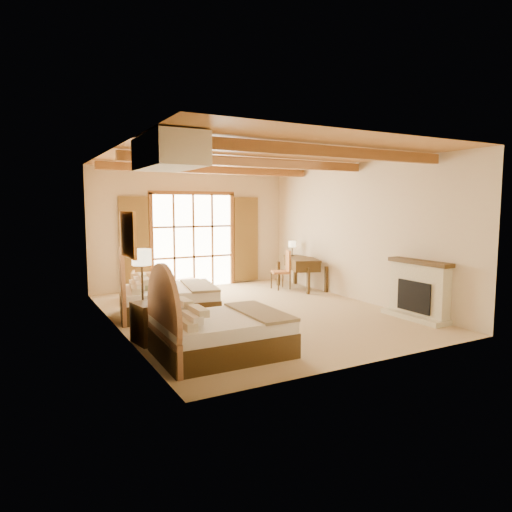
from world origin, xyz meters
TOP-DOWN VIEW (x-y plane):
  - floor at (0.00, 0.00)m, footprint 7.00×7.00m
  - wall_back at (0.00, 3.50)m, footprint 5.50×0.00m
  - wall_left at (-2.75, 0.00)m, footprint 0.00×7.00m
  - wall_right at (2.75, 0.00)m, footprint 0.00×7.00m
  - ceiling at (0.00, 0.00)m, footprint 7.00×7.00m
  - ceiling_beams at (0.00, 0.00)m, footprint 5.39×4.60m
  - french_doors at (0.00, 3.44)m, footprint 3.95×0.08m
  - fireplace at (2.60, -2.00)m, footprint 0.46×1.40m
  - painting at (-2.70, -0.75)m, footprint 0.06×0.95m
  - canopy_valance at (-2.40, -2.00)m, footprint 0.70×1.40m
  - bed_near at (-1.82, -2.14)m, footprint 1.90×1.48m
  - bed_far at (-1.77, 0.61)m, footprint 2.12×1.73m
  - nightstand at (-2.43, -1.04)m, footprint 0.63×0.63m
  - floor_lamp at (-2.50, -0.76)m, footprint 0.32×0.32m
  - armchair at (-1.53, 2.54)m, footprint 0.91×0.92m
  - ottoman at (-0.66, 2.03)m, footprint 0.77×0.77m
  - desk at (2.42, 1.80)m, footprint 1.18×1.69m
  - desk_chair at (1.94, 2.02)m, footprint 0.60×0.58m
  - desk_lamp at (2.46, 2.31)m, footprint 0.20×0.20m

SIDE VIEW (x-z plane):
  - floor at x=0.00m, z-range 0.00..0.00m
  - ottoman at x=-0.66m, z-range 0.00..0.44m
  - desk_chair at x=1.94m, z-range -0.20..0.84m
  - nightstand at x=-2.43m, z-range 0.00..0.66m
  - armchair at x=-1.53m, z-range 0.00..0.68m
  - bed_far at x=-1.77m, z-range -0.24..0.99m
  - bed_near at x=-1.82m, z-range -0.25..1.00m
  - desk at x=2.42m, z-range 0.03..0.87m
  - fireplace at x=2.60m, z-range -0.07..1.09m
  - desk_lamp at x=2.46m, z-range 0.94..1.35m
  - french_doors at x=0.00m, z-range -0.05..2.55m
  - floor_lamp at x=-2.50m, z-range 0.53..2.03m
  - wall_back at x=0.00m, z-range -1.15..4.35m
  - wall_left at x=-2.75m, z-range -1.90..5.10m
  - wall_right at x=2.75m, z-range -1.90..5.10m
  - painting at x=-2.70m, z-range 1.38..2.12m
  - canopy_valance at x=-2.40m, z-range 2.73..3.18m
  - ceiling_beams at x=0.00m, z-range 2.99..3.17m
  - ceiling at x=0.00m, z-range 3.20..3.20m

